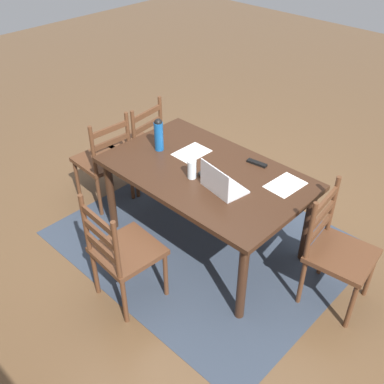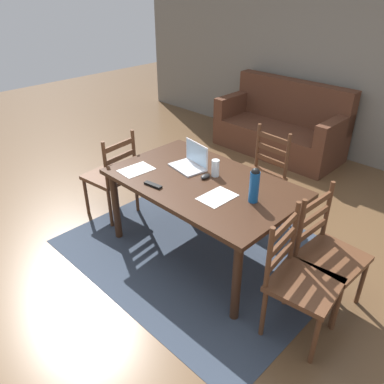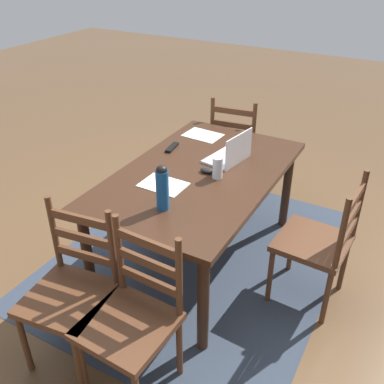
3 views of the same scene
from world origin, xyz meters
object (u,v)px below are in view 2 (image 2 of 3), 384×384
at_px(laptop, 191,161).
at_px(computer_mouse, 205,176).
at_px(chair_right_near, 299,281).
at_px(dining_table, 203,189).
at_px(tv_remote, 153,185).
at_px(drinking_glass, 215,168).
at_px(chair_far_head, 260,177).
at_px(couch, 281,128).
at_px(water_bottle, 254,184).
at_px(chair_right_far, 328,254).
at_px(chair_left_near, 112,176).

relative_size(laptop, computer_mouse, 3.52).
height_order(chair_right_near, computer_mouse, chair_right_near).
xyz_separation_m(dining_table, tv_remote, (-0.23, -0.36, 0.10)).
height_order(laptop, drinking_glass, laptop).
height_order(computer_mouse, tv_remote, computer_mouse).
bearing_deg(chair_far_head, couch, 115.88).
height_order(chair_right_near, water_bottle, water_bottle).
height_order(water_bottle, tv_remote, water_bottle).
height_order(chair_right_near, laptop, laptop).
bearing_deg(chair_far_head, dining_table, -90.17).
bearing_deg(laptop, drinking_glass, 4.64).
xyz_separation_m(chair_far_head, chair_right_near, (1.11, -1.08, 0.00)).
relative_size(chair_right_near, laptop, 2.70).
relative_size(chair_right_far, computer_mouse, 9.50).
relative_size(water_bottle, tv_remote, 1.70).
bearing_deg(chair_right_near, chair_right_far, 90.04).
bearing_deg(dining_table, drinking_glass, 84.21).
height_order(chair_far_head, chair_left_near, same).
xyz_separation_m(chair_left_near, laptop, (0.85, 0.32, 0.35)).
bearing_deg(computer_mouse, drinking_glass, 69.51).
bearing_deg(laptop, chair_left_near, -159.48).
distance_m(couch, laptop, 2.50).
xyz_separation_m(water_bottle, tv_remote, (-0.75, -0.39, -0.14)).
distance_m(couch, tv_remote, 2.97).
distance_m(water_bottle, computer_mouse, 0.55).
height_order(chair_right_far, computer_mouse, chair_right_far).
bearing_deg(tv_remote, computer_mouse, -35.51).
xyz_separation_m(chair_far_head, laptop, (-0.26, -0.75, 0.35)).
bearing_deg(computer_mouse, tv_remote, -119.34).
distance_m(dining_table, chair_left_near, 1.15).
xyz_separation_m(chair_far_head, chair_right_far, (1.11, -0.67, 0.00)).
bearing_deg(laptop, tv_remote, -87.01).
height_order(dining_table, drinking_glass, drinking_glass).
bearing_deg(tv_remote, chair_right_far, -75.10).
bearing_deg(chair_right_far, chair_far_head, 148.78).
xyz_separation_m(couch, drinking_glass, (0.81, -2.38, 0.47)).
distance_m(dining_table, laptop, 0.32).
relative_size(dining_table, water_bottle, 5.70).
xyz_separation_m(chair_far_head, tv_remote, (-0.24, -1.24, 0.30)).
distance_m(drinking_glass, tv_remote, 0.57).
relative_size(chair_far_head, tv_remote, 5.59).
relative_size(couch, laptop, 5.11).
xyz_separation_m(drinking_glass, tv_remote, (-0.25, -0.51, -0.07)).
xyz_separation_m(chair_far_head, computer_mouse, (-0.02, -0.83, 0.31)).
bearing_deg(chair_right_far, computer_mouse, -172.28).
bearing_deg(computer_mouse, chair_right_far, 5.96).
bearing_deg(couch, chair_right_near, -55.04).
distance_m(chair_far_head, chair_left_near, 1.55).
relative_size(chair_right_far, laptop, 2.70).
bearing_deg(tv_remote, couch, 3.09).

